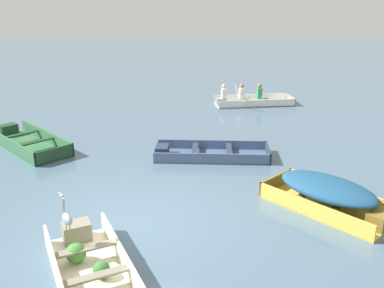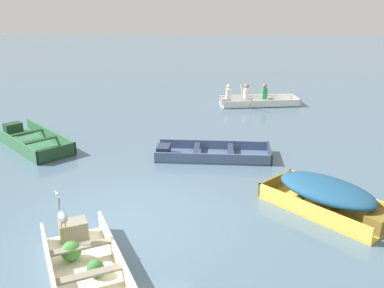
{
  "view_description": "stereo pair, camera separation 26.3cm",
  "coord_description": "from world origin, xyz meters",
  "px_view_note": "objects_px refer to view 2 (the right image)",
  "views": [
    {
      "loc": [
        1.23,
        -7.62,
        4.41
      ],
      "look_at": [
        1.2,
        3.76,
        0.35
      ],
      "focal_mm": 40.0,
      "sensor_mm": 36.0,
      "label": 1
    },
    {
      "loc": [
        1.5,
        -7.62,
        4.41
      ],
      "look_at": [
        1.2,
        3.76,
        0.35
      ],
      "focal_mm": 40.0,
      "sensor_mm": 36.0,
      "label": 2
    }
  ],
  "objects_px": {
    "heron_on_dinghy": "(62,216)",
    "rowboat_white_with_crew": "(254,100)",
    "dinghy_cream_foreground": "(83,262)",
    "skiff_green_mid_moored": "(30,140)",
    "skiff_slate_blue_near_moored": "(208,154)",
    "skiff_yellow_far_moored": "(328,194)"
  },
  "relations": [
    {
      "from": "dinghy_cream_foreground",
      "to": "skiff_yellow_far_moored",
      "type": "xyz_separation_m",
      "value": [
        4.62,
        2.18,
        0.25
      ]
    },
    {
      "from": "skiff_yellow_far_moored",
      "to": "rowboat_white_with_crew",
      "type": "relative_size",
      "value": 0.84
    },
    {
      "from": "skiff_green_mid_moored",
      "to": "heron_on_dinghy",
      "type": "xyz_separation_m",
      "value": [
        2.92,
        -5.89,
        0.72
      ]
    },
    {
      "from": "skiff_slate_blue_near_moored",
      "to": "heron_on_dinghy",
      "type": "relative_size",
      "value": 3.86
    },
    {
      "from": "heron_on_dinghy",
      "to": "skiff_yellow_far_moored",
      "type": "bearing_deg",
      "value": 20.56
    },
    {
      "from": "skiff_slate_blue_near_moored",
      "to": "heron_on_dinghy",
      "type": "height_order",
      "value": "heron_on_dinghy"
    },
    {
      "from": "skiff_green_mid_moored",
      "to": "skiff_yellow_far_moored",
      "type": "xyz_separation_m",
      "value": [
        7.92,
        -4.02,
        0.26
      ]
    },
    {
      "from": "skiff_slate_blue_near_moored",
      "to": "skiff_yellow_far_moored",
      "type": "height_order",
      "value": "skiff_yellow_far_moored"
    },
    {
      "from": "skiff_slate_blue_near_moored",
      "to": "rowboat_white_with_crew",
      "type": "relative_size",
      "value": 0.98
    },
    {
      "from": "rowboat_white_with_crew",
      "to": "skiff_slate_blue_near_moored",
      "type": "bearing_deg",
      "value": -108.04
    },
    {
      "from": "skiff_yellow_far_moored",
      "to": "skiff_green_mid_moored",
      "type": "bearing_deg",
      "value": 153.11
    },
    {
      "from": "dinghy_cream_foreground",
      "to": "skiff_green_mid_moored",
      "type": "xyz_separation_m",
      "value": [
        -3.3,
        6.2,
        -0.02
      ]
    },
    {
      "from": "skiff_slate_blue_near_moored",
      "to": "skiff_yellow_far_moored",
      "type": "relative_size",
      "value": 1.18
    },
    {
      "from": "dinghy_cream_foreground",
      "to": "heron_on_dinghy",
      "type": "height_order",
      "value": "heron_on_dinghy"
    },
    {
      "from": "skiff_slate_blue_near_moored",
      "to": "rowboat_white_with_crew",
      "type": "xyz_separation_m",
      "value": [
        1.93,
        5.94,
        0.1
      ]
    },
    {
      "from": "skiff_yellow_far_moored",
      "to": "heron_on_dinghy",
      "type": "height_order",
      "value": "heron_on_dinghy"
    },
    {
      "from": "heron_on_dinghy",
      "to": "rowboat_white_with_crew",
      "type": "bearing_deg",
      "value": 67.77
    },
    {
      "from": "skiff_slate_blue_near_moored",
      "to": "skiff_yellow_far_moored",
      "type": "bearing_deg",
      "value": -51.38
    },
    {
      "from": "skiff_green_mid_moored",
      "to": "rowboat_white_with_crew",
      "type": "relative_size",
      "value": 0.96
    },
    {
      "from": "dinghy_cream_foreground",
      "to": "heron_on_dinghy",
      "type": "xyz_separation_m",
      "value": [
        -0.38,
        0.31,
        0.71
      ]
    },
    {
      "from": "skiff_slate_blue_near_moored",
      "to": "rowboat_white_with_crew",
      "type": "height_order",
      "value": "rowboat_white_with_crew"
    },
    {
      "from": "dinghy_cream_foreground",
      "to": "skiff_slate_blue_near_moored",
      "type": "height_order",
      "value": "dinghy_cream_foreground"
    }
  ]
}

